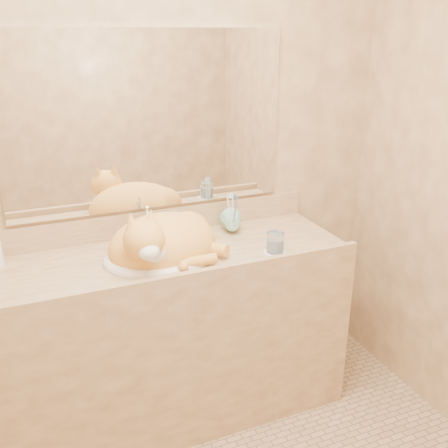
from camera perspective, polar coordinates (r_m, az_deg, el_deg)
name	(u,v)px	position (r m, az deg, el deg)	size (l,w,h in m)	color
wall_back	(149,153)	(2.35, -8.56, 8.08)	(2.40, 0.02, 2.50)	olive
vanity_counter	(173,336)	(2.44, -5.83, -12.58)	(1.60, 0.55, 0.85)	olive
mirror	(148,123)	(2.32, -8.67, 11.39)	(1.30, 0.02, 0.80)	white
sink_basin	(160,242)	(2.17, -7.37, -2.02)	(0.48, 0.40, 0.15)	white
faucet	(149,226)	(2.34, -8.62, -0.24)	(0.04, 0.11, 0.16)	white
cat	(162,240)	(2.15, -7.10, -1.83)	(0.49, 0.40, 0.27)	orange
soap_dispenser	(182,220)	(2.37, -4.85, 0.46)	(0.08, 0.08, 0.18)	#79C19C
toothbrush_cup	(232,226)	(2.40, 0.97, -0.21)	(0.11, 0.11, 0.10)	#79C19C
toothbrushes	(233,211)	(2.37, 0.99, 1.51)	(0.04, 0.04, 0.21)	white
saucer	(275,253)	(2.23, 5.83, -3.27)	(0.10, 0.10, 0.01)	white
water_glass	(275,242)	(2.21, 5.88, -2.09)	(0.08, 0.08, 0.09)	silver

